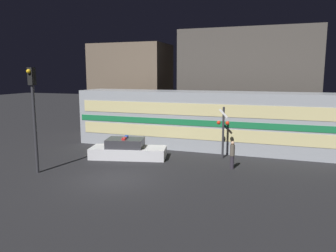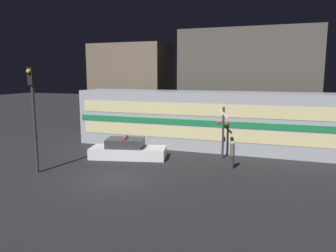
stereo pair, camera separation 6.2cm
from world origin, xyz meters
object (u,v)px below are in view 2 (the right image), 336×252
(police_car, at_px, (127,150))
(crossing_signal_near, at_px, (223,129))
(train, at_px, (203,120))
(traffic_light_corner, at_px, (33,107))
(pedestrian, at_px, (232,155))

(police_car, relative_size, crossing_signal_near, 1.54)
(train, bearing_deg, traffic_light_corner, -128.57)
(traffic_light_corner, bearing_deg, police_car, 54.49)
(police_car, distance_m, crossing_signal_near, 6.17)
(train, bearing_deg, police_car, -131.44)
(crossing_signal_near, bearing_deg, traffic_light_corner, -144.47)
(pedestrian, bearing_deg, police_car, 177.70)
(train, height_order, pedestrian, train)
(crossing_signal_near, height_order, traffic_light_corner, traffic_light_corner)
(traffic_light_corner, bearing_deg, crossing_signal_near, 35.53)
(train, bearing_deg, pedestrian, -59.21)
(traffic_light_corner, bearing_deg, train, 51.43)
(crossing_signal_near, bearing_deg, train, 126.61)
(train, distance_m, traffic_light_corner, 11.42)
(train, relative_size, crossing_signal_near, 5.69)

